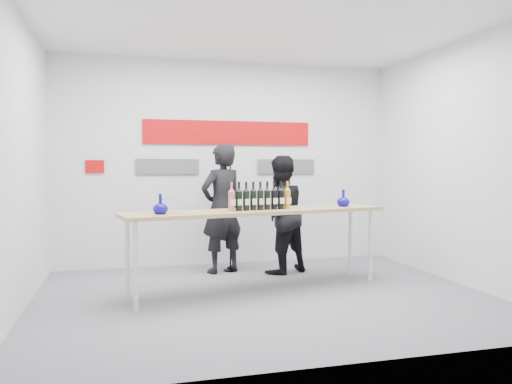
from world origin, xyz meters
TOP-DOWN VIEW (x-y plane):
  - ground at (0.00, 0.00)m, footprint 5.00×5.00m
  - back_wall at (0.00, 2.00)m, footprint 5.00×0.04m
  - signage at (-0.06, 1.97)m, footprint 3.38×0.02m
  - tasting_table at (0.01, 0.30)m, footprint 3.23×1.22m
  - wine_bottles at (0.02, 0.26)m, footprint 0.79×0.22m
  - decanter_left at (-1.14, 0.03)m, footprint 0.16×0.16m
  - decanter_right at (1.17, 0.48)m, footprint 0.16×0.16m
  - glasses_left at (-0.97, 0.10)m, footprint 0.39×0.26m
  - glasses_right at (0.82, 0.45)m, footprint 0.49×0.28m
  - presenter_left at (-0.22, 1.37)m, footprint 0.76×0.65m
  - presenter_right at (0.54, 1.13)m, footprint 0.95×0.85m
  - mic_stand at (-0.09, 1.42)m, footprint 0.20×0.20m

SIDE VIEW (x-z plane):
  - ground at x=0.00m, z-range 0.00..0.00m
  - mic_stand at x=-0.09m, z-range -0.33..1.35m
  - presenter_right at x=0.54m, z-range 0.00..1.60m
  - tasting_table at x=0.01m, z-range 0.40..1.35m
  - presenter_left at x=-0.22m, z-range 0.00..1.77m
  - glasses_left at x=-0.97m, z-range 0.95..1.13m
  - glasses_right at x=0.82m, z-range 0.95..1.13m
  - decanter_left at x=-1.14m, z-range 0.95..1.16m
  - decanter_right at x=1.17m, z-range 0.95..1.16m
  - wine_bottles at x=0.02m, z-range 0.95..1.28m
  - back_wall at x=0.00m, z-range 0.00..3.00m
  - signage at x=-0.06m, z-range 1.41..2.20m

